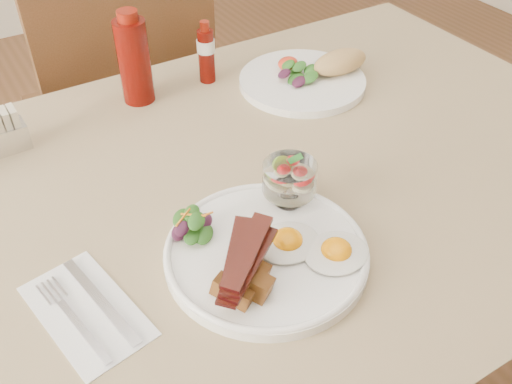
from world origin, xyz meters
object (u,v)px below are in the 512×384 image
object	(u,v)px
main_plate	(266,253)
ketchup_bottle	(134,60)
chair_far	(126,110)
fruit_cup	(289,178)
hot_sauce_bottle	(206,53)
sugar_caddy	(1,134)
table	(257,219)
second_plate	(311,76)

from	to	relation	value
main_plate	ketchup_bottle	world-z (taller)	ketchup_bottle
ketchup_bottle	chair_far	bearing A→B (deg)	78.84
main_plate	ketchup_bottle	bearing A→B (deg)	88.55
main_plate	fruit_cup	world-z (taller)	fruit_cup
main_plate	hot_sauce_bottle	world-z (taller)	hot_sauce_bottle
sugar_caddy	table	bearing A→B (deg)	-43.37
main_plate	fruit_cup	size ratio (longest dim) A/B	3.50
table	chair_far	world-z (taller)	chair_far
ketchup_bottle	sugar_caddy	world-z (taller)	ketchup_bottle
hot_sauce_bottle	main_plate	bearing A→B (deg)	-108.38
chair_far	second_plate	world-z (taller)	chair_far
table	sugar_caddy	distance (m)	0.45
main_plate	table	bearing A→B (deg)	63.09
chair_far	ketchup_bottle	xyz separation A→B (m)	(-0.07, -0.34, 0.31)
hot_sauce_bottle	sugar_caddy	xyz separation A→B (m)	(-0.41, -0.03, -0.03)
sugar_caddy	fruit_cup	bearing A→B (deg)	-50.74
second_plate	sugar_caddy	xyz separation A→B (m)	(-0.58, 0.08, 0.02)
main_plate	ketchup_bottle	distance (m)	0.49
fruit_cup	hot_sauce_bottle	xyz separation A→B (m)	(0.08, 0.41, 0.00)
second_plate	table	bearing A→B (deg)	-140.93
chair_far	sugar_caddy	world-z (taller)	chair_far
ketchup_bottle	second_plate	bearing A→B (deg)	-20.72
second_plate	hot_sauce_bottle	size ratio (longest dim) A/B	2.16
fruit_cup	ketchup_bottle	world-z (taller)	ketchup_bottle
table	ketchup_bottle	xyz separation A→B (m)	(-0.07, 0.33, 0.17)
chair_far	table	bearing A→B (deg)	-90.00
ketchup_bottle	table	bearing A→B (deg)	-78.44
fruit_cup	ketchup_bottle	xyz separation A→B (m)	(-0.07, 0.41, 0.02)
second_plate	sugar_caddy	bearing A→B (deg)	171.67
table	main_plate	world-z (taller)	main_plate
chair_far	hot_sauce_bottle	world-z (taller)	chair_far
table	ketchup_bottle	world-z (taller)	ketchup_bottle
chair_far	ketchup_bottle	distance (m)	0.46
main_plate	ketchup_bottle	xyz separation A→B (m)	(0.01, 0.48, 0.08)
fruit_cup	sugar_caddy	distance (m)	0.50
main_plate	sugar_caddy	size ratio (longest dim) A/B	3.41
table	sugar_caddy	size ratio (longest dim) A/B	16.20
main_plate	chair_far	bearing A→B (deg)	84.51
second_plate	hot_sauce_bottle	distance (m)	0.21
table	hot_sauce_bottle	size ratio (longest dim) A/B	10.58
second_plate	chair_far	bearing A→B (deg)	118.86
hot_sauce_bottle	fruit_cup	bearing A→B (deg)	-100.72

